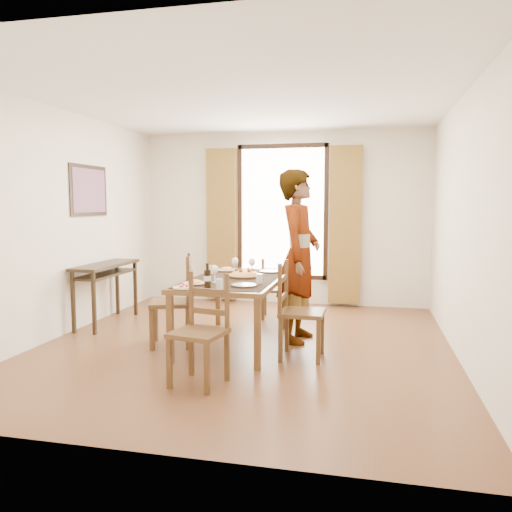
% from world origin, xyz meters
% --- Properties ---
extents(ground, '(5.00, 5.00, 0.00)m').
position_xyz_m(ground, '(0.00, 0.00, 0.00)').
color(ground, '#592A1B').
rests_on(ground, ground).
extents(room_shell, '(4.60, 5.10, 2.74)m').
position_xyz_m(room_shell, '(-0.00, 0.13, 1.54)').
color(room_shell, white).
rests_on(room_shell, ground).
extents(console_table, '(0.38, 1.20, 0.80)m').
position_xyz_m(console_table, '(-2.03, 0.60, 0.68)').
color(console_table, black).
rests_on(console_table, ground).
extents(dining_table, '(1.00, 1.74, 0.76)m').
position_xyz_m(dining_table, '(-0.12, 0.02, 0.69)').
color(dining_table, brown).
rests_on(dining_table, ground).
extents(chair_west, '(0.57, 0.57, 1.02)m').
position_xyz_m(chair_west, '(-0.77, -0.16, 0.47)').
color(chair_west, brown).
rests_on(chair_west, ground).
extents(chair_north, '(0.41, 0.41, 0.84)m').
position_xyz_m(chair_north, '(0.09, 1.37, 0.39)').
color(chair_north, brown).
rests_on(chair_north, ground).
extents(chair_south, '(0.50, 0.50, 0.97)m').
position_xyz_m(chair_south, '(-0.09, -1.23, 0.45)').
color(chair_south, brown).
rests_on(chair_south, ground).
extents(chair_east, '(0.44, 0.44, 1.00)m').
position_xyz_m(chair_east, '(0.65, -0.31, 0.46)').
color(chair_east, brown).
rests_on(chair_east, ground).
extents(man, '(0.80, 0.59, 1.97)m').
position_xyz_m(man, '(0.56, 0.35, 0.98)').
color(man, gray).
rests_on(man, ground).
extents(plate_sw, '(0.27, 0.27, 0.05)m').
position_xyz_m(plate_sw, '(-0.41, -0.51, 0.78)').
color(plate_sw, silver).
rests_on(plate_sw, dining_table).
extents(plate_se, '(0.27, 0.27, 0.05)m').
position_xyz_m(plate_se, '(0.12, -0.50, 0.78)').
color(plate_se, silver).
rests_on(plate_se, dining_table).
extents(plate_nw, '(0.27, 0.27, 0.05)m').
position_xyz_m(plate_nw, '(-0.36, 0.55, 0.78)').
color(plate_nw, silver).
rests_on(plate_nw, dining_table).
extents(plate_ne, '(0.27, 0.27, 0.05)m').
position_xyz_m(plate_ne, '(0.18, 0.57, 0.78)').
color(plate_ne, silver).
rests_on(plate_ne, dining_table).
extents(pasta_platter, '(0.40, 0.40, 0.10)m').
position_xyz_m(pasta_platter, '(-0.03, 0.12, 0.81)').
color(pasta_platter, '#DD4F1C').
rests_on(pasta_platter, dining_table).
extents(caprese_plate, '(0.20, 0.20, 0.04)m').
position_xyz_m(caprese_plate, '(-0.44, -0.75, 0.78)').
color(caprese_plate, silver).
rests_on(caprese_plate, dining_table).
extents(wine_glass_a, '(0.08, 0.08, 0.18)m').
position_xyz_m(wine_glass_a, '(-0.24, -0.34, 0.85)').
color(wine_glass_a, white).
rests_on(wine_glass_a, dining_table).
extents(wine_glass_b, '(0.08, 0.08, 0.18)m').
position_xyz_m(wine_glass_b, '(-0.02, 0.44, 0.85)').
color(wine_glass_b, white).
rests_on(wine_glass_b, dining_table).
extents(wine_glass_c, '(0.08, 0.08, 0.18)m').
position_xyz_m(wine_glass_c, '(-0.23, 0.44, 0.85)').
color(wine_glass_c, white).
rests_on(wine_glass_c, dining_table).
extents(tumbler_a, '(0.07, 0.07, 0.10)m').
position_xyz_m(tumbler_a, '(0.23, -0.29, 0.81)').
color(tumbler_a, silver).
rests_on(tumbler_a, dining_table).
extents(tumbler_b, '(0.07, 0.07, 0.10)m').
position_xyz_m(tumbler_b, '(-0.47, 0.30, 0.81)').
color(tumbler_b, silver).
rests_on(tumbler_b, dining_table).
extents(tumbler_c, '(0.07, 0.07, 0.10)m').
position_xyz_m(tumbler_c, '(-0.08, -0.71, 0.81)').
color(tumbler_c, silver).
rests_on(tumbler_c, dining_table).
extents(wine_bottle, '(0.07, 0.07, 0.25)m').
position_xyz_m(wine_bottle, '(-0.20, -0.70, 0.88)').
color(wine_bottle, black).
rests_on(wine_bottle, dining_table).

